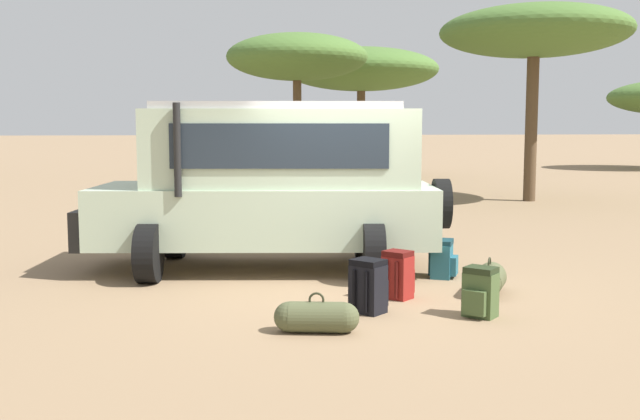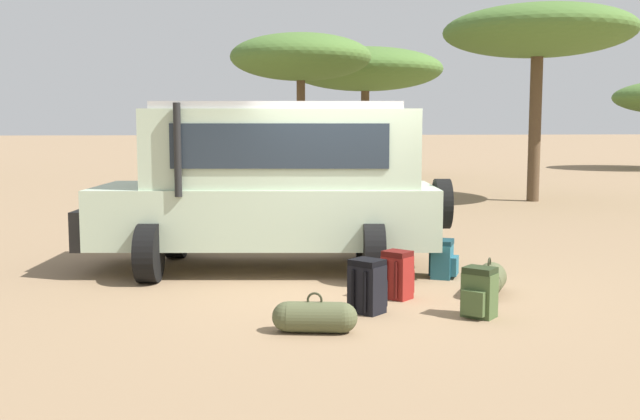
{
  "view_description": "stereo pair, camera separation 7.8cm",
  "coord_description": "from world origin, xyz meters",
  "px_view_note": "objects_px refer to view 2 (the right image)",
  "views": [
    {
      "loc": [
        -1.83,
        -9.43,
        2.11
      ],
      "look_at": [
        -0.34,
        0.31,
        1.0
      ],
      "focal_mm": 42.0,
      "sensor_mm": 36.0,
      "label": 1
    },
    {
      "loc": [
        -1.75,
        -9.44,
        2.11
      ],
      "look_at": [
        -0.34,
        0.31,
        1.0
      ],
      "focal_mm": 42.0,
      "sensor_mm": 36.0,
      "label": 2
    }
  ],
  "objects_px": {
    "safari_vehicle": "(273,182)",
    "backpack_outermost": "(479,293)",
    "backpack_cluster_center": "(398,275)",
    "acacia_tree_right_mid": "(365,70)",
    "acacia_tree_centre_back": "(301,58)",
    "duffel_bag_low_black_case": "(489,280)",
    "acacia_tree_far_right": "(538,33)",
    "duffel_bag_soft_canvas": "(315,317)",
    "backpack_beside_front_wheel": "(368,287)",
    "backpack_near_rear_wheel": "(443,259)"
  },
  "relations": [
    {
      "from": "safari_vehicle",
      "to": "backpack_outermost",
      "type": "xyz_separation_m",
      "value": [
        2.02,
        -3.15,
        -1.02
      ]
    },
    {
      "from": "backpack_cluster_center",
      "to": "acacia_tree_right_mid",
      "type": "bearing_deg",
      "value": 79.44
    },
    {
      "from": "acacia_tree_right_mid",
      "to": "backpack_cluster_center",
      "type": "bearing_deg",
      "value": -100.56
    },
    {
      "from": "backpack_outermost",
      "to": "acacia_tree_centre_back",
      "type": "height_order",
      "value": "acacia_tree_centre_back"
    },
    {
      "from": "duffel_bag_low_black_case",
      "to": "acacia_tree_centre_back",
      "type": "bearing_deg",
      "value": 91.51
    },
    {
      "from": "backpack_cluster_center",
      "to": "acacia_tree_right_mid",
      "type": "distance_m",
      "value": 22.36
    },
    {
      "from": "backpack_outermost",
      "to": "acacia_tree_right_mid",
      "type": "relative_size",
      "value": 0.09
    },
    {
      "from": "safari_vehicle",
      "to": "duffel_bag_low_black_case",
      "type": "relative_size",
      "value": 6.94
    },
    {
      "from": "backpack_cluster_center",
      "to": "acacia_tree_far_right",
      "type": "relative_size",
      "value": 0.11
    },
    {
      "from": "safari_vehicle",
      "to": "acacia_tree_far_right",
      "type": "distance_m",
      "value": 12.49
    },
    {
      "from": "acacia_tree_centre_back",
      "to": "safari_vehicle",
      "type": "bearing_deg",
      "value": -98.38
    },
    {
      "from": "duffel_bag_soft_canvas",
      "to": "backpack_beside_front_wheel",
      "type": "bearing_deg",
      "value": 46.06
    },
    {
      "from": "safari_vehicle",
      "to": "backpack_cluster_center",
      "type": "relative_size",
      "value": 9.22
    },
    {
      "from": "backpack_beside_front_wheel",
      "to": "duffel_bag_low_black_case",
      "type": "bearing_deg",
      "value": 21.19
    },
    {
      "from": "backpack_near_rear_wheel",
      "to": "backpack_beside_front_wheel",
      "type": "bearing_deg",
      "value": -129.23
    },
    {
      "from": "backpack_cluster_center",
      "to": "duffel_bag_low_black_case",
      "type": "height_order",
      "value": "backpack_cluster_center"
    },
    {
      "from": "safari_vehicle",
      "to": "backpack_near_rear_wheel",
      "type": "distance_m",
      "value": 2.7
    },
    {
      "from": "backpack_outermost",
      "to": "duffel_bag_low_black_case",
      "type": "distance_m",
      "value": 1.16
    },
    {
      "from": "backpack_near_rear_wheel",
      "to": "duffel_bag_soft_canvas",
      "type": "distance_m",
      "value": 3.3
    },
    {
      "from": "safari_vehicle",
      "to": "duffel_bag_low_black_case",
      "type": "height_order",
      "value": "safari_vehicle"
    },
    {
      "from": "backpack_outermost",
      "to": "duffel_bag_low_black_case",
      "type": "height_order",
      "value": "backpack_outermost"
    },
    {
      "from": "backpack_near_rear_wheel",
      "to": "duffel_bag_low_black_case",
      "type": "height_order",
      "value": "backpack_near_rear_wheel"
    },
    {
      "from": "backpack_beside_front_wheel",
      "to": "backpack_outermost",
      "type": "xyz_separation_m",
      "value": [
        1.18,
        -0.38,
        -0.03
      ]
    },
    {
      "from": "duffel_bag_soft_canvas",
      "to": "backpack_near_rear_wheel",
      "type": "bearing_deg",
      "value": 49.32
    },
    {
      "from": "backpack_beside_front_wheel",
      "to": "backpack_outermost",
      "type": "relative_size",
      "value": 1.09
    },
    {
      "from": "acacia_tree_far_right",
      "to": "backpack_cluster_center",
      "type": "bearing_deg",
      "value": -121.1
    },
    {
      "from": "safari_vehicle",
      "to": "duffel_bag_low_black_case",
      "type": "distance_m",
      "value": 3.47
    },
    {
      "from": "backpack_beside_front_wheel",
      "to": "duffel_bag_soft_canvas",
      "type": "bearing_deg",
      "value": -133.94
    },
    {
      "from": "duffel_bag_low_black_case",
      "to": "acacia_tree_right_mid",
      "type": "distance_m",
      "value": 22.18
    },
    {
      "from": "backpack_outermost",
      "to": "duffel_bag_low_black_case",
      "type": "relative_size",
      "value": 0.71
    },
    {
      "from": "duffel_bag_low_black_case",
      "to": "acacia_tree_far_right",
      "type": "height_order",
      "value": "acacia_tree_far_right"
    },
    {
      "from": "acacia_tree_centre_back",
      "to": "duffel_bag_soft_canvas",
      "type": "bearing_deg",
      "value": -96.32
    },
    {
      "from": "backpack_cluster_center",
      "to": "duffel_bag_low_black_case",
      "type": "relative_size",
      "value": 0.75
    },
    {
      "from": "backpack_cluster_center",
      "to": "acacia_tree_far_right",
      "type": "distance_m",
      "value": 13.66
    },
    {
      "from": "duffel_bag_low_black_case",
      "to": "acacia_tree_centre_back",
      "type": "relative_size",
      "value": 0.15
    },
    {
      "from": "backpack_near_rear_wheel",
      "to": "acacia_tree_right_mid",
      "type": "height_order",
      "value": "acacia_tree_right_mid"
    },
    {
      "from": "backpack_near_rear_wheel",
      "to": "acacia_tree_far_right",
      "type": "xyz_separation_m",
      "value": [
        5.75,
        9.94,
        4.4
      ]
    },
    {
      "from": "safari_vehicle",
      "to": "acacia_tree_far_right",
      "type": "xyz_separation_m",
      "value": [
        8.04,
        8.95,
        3.36
      ]
    },
    {
      "from": "safari_vehicle",
      "to": "backpack_outermost",
      "type": "height_order",
      "value": "safari_vehicle"
    },
    {
      "from": "safari_vehicle",
      "to": "backpack_near_rear_wheel",
      "type": "relative_size",
      "value": 10.23
    },
    {
      "from": "backpack_near_rear_wheel",
      "to": "acacia_tree_centre_back",
      "type": "relative_size",
      "value": 0.1
    },
    {
      "from": "backpack_outermost",
      "to": "acacia_tree_centre_back",
      "type": "bearing_deg",
      "value": 89.73
    },
    {
      "from": "backpack_near_rear_wheel",
      "to": "acacia_tree_centre_back",
      "type": "bearing_deg",
      "value": 90.71
    },
    {
      "from": "backpack_outermost",
      "to": "acacia_tree_centre_back",
      "type": "xyz_separation_m",
      "value": [
        0.08,
        17.39,
        4.09
      ]
    },
    {
      "from": "safari_vehicle",
      "to": "backpack_cluster_center",
      "type": "xyz_separation_m",
      "value": [
        1.35,
        -2.13,
        -1.01
      ]
    },
    {
      "from": "duffel_bag_soft_canvas",
      "to": "acacia_tree_right_mid",
      "type": "height_order",
      "value": "acacia_tree_right_mid"
    },
    {
      "from": "backpack_cluster_center",
      "to": "duffel_bag_soft_canvas",
      "type": "xyz_separation_m",
      "value": [
        -1.21,
        -1.36,
        -0.13
      ]
    },
    {
      "from": "safari_vehicle",
      "to": "backpack_cluster_center",
      "type": "height_order",
      "value": "safari_vehicle"
    },
    {
      "from": "duffel_bag_soft_canvas",
      "to": "acacia_tree_far_right",
      "type": "distance_m",
      "value": 15.41
    },
    {
      "from": "backpack_cluster_center",
      "to": "duffel_bag_soft_canvas",
      "type": "relative_size",
      "value": 0.68
    }
  ]
}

